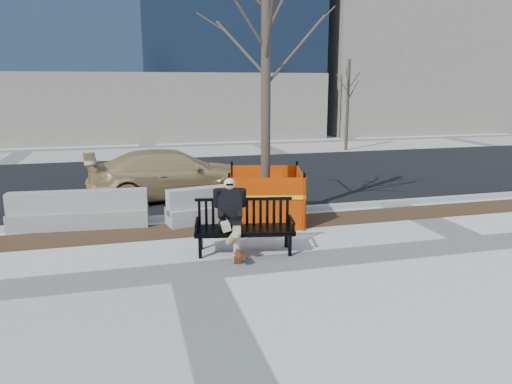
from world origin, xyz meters
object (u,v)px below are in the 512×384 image
at_px(sedan, 174,198).
at_px(seated_man, 230,252).
at_px(jersey_barrier_right, 228,219).
at_px(bench, 245,252).
at_px(tree_fence, 265,220).
at_px(jersey_barrier_left, 81,228).

bearing_deg(sedan, seated_man, -177.80).
bearing_deg(jersey_barrier_right, bench, -105.38).
bearing_deg(sedan, jersey_barrier_right, -162.94).
bearing_deg(bench, tree_fence, 74.55).
relative_size(tree_fence, jersey_barrier_left, 2.16).
distance_m(bench, sedan, 5.37).
bearing_deg(bench, sedan, 110.57).
distance_m(tree_fence, jersey_barrier_left, 4.49).
relative_size(jersey_barrier_left, jersey_barrier_right, 1.02).
xyz_separation_m(tree_fence, sedan, (-1.99, 3.11, 0.00)).
height_order(seated_man, jersey_barrier_right, seated_man).
xyz_separation_m(bench, seated_man, (-0.27, 0.11, 0.00)).
xyz_separation_m(bench, jersey_barrier_right, (0.18, 2.54, 0.00)).
distance_m(seated_man, jersey_barrier_left, 4.06).
distance_m(seated_man, tree_fence, 2.46).
xyz_separation_m(sedan, jersey_barrier_right, (1.12, -2.75, 0.00)).
height_order(sedan, jersey_barrier_right, sedan).
height_order(seated_man, tree_fence, tree_fence).
bearing_deg(seated_man, sedan, 107.81).
bearing_deg(jersey_barrier_left, tree_fence, -1.77).
bearing_deg(sedan, bench, -175.05).
bearing_deg(seated_man, bench, -10.74).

